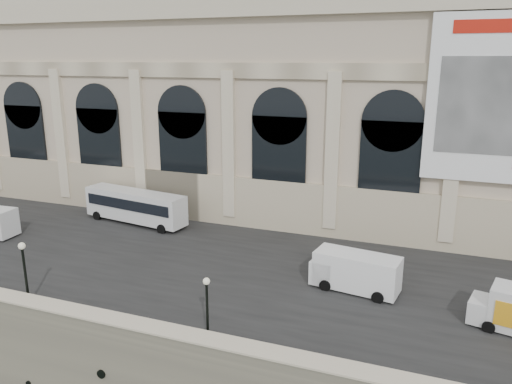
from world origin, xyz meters
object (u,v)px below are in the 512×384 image
at_px(bus_left, 135,206).
at_px(lamp_right, 207,310).
at_px(lamp_left, 25,275).
at_px(van_c, 351,271).

relative_size(bus_left, lamp_right, 2.84).
distance_m(lamp_left, lamp_right, 13.17).
height_order(van_c, lamp_left, lamp_left).
bearing_deg(lamp_right, lamp_left, -178.63).
relative_size(lamp_left, lamp_right, 1.11).
xyz_separation_m(van_c, lamp_left, (-19.74, -10.13, 0.85)).
xyz_separation_m(lamp_left, lamp_right, (13.16, 0.31, -0.23)).
bearing_deg(lamp_left, van_c, 27.18).
xyz_separation_m(van_c, lamp_right, (-6.58, -9.82, 0.62)).
bearing_deg(van_c, lamp_right, -123.82).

